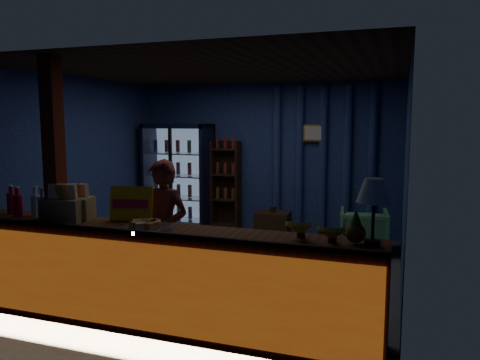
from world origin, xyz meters
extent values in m
plane|color=#515154|center=(0.00, 0.00, 0.00)|extent=(4.60, 4.60, 0.00)
plane|color=navy|center=(0.00, 2.20, 1.30)|extent=(4.60, 0.00, 4.60)
plane|color=navy|center=(0.00, -2.20, 1.30)|extent=(4.60, 0.00, 4.60)
plane|color=navy|center=(-2.30, 0.00, 1.30)|extent=(0.00, 4.40, 4.40)
plane|color=navy|center=(2.30, 0.00, 1.30)|extent=(0.00, 4.40, 4.40)
plane|color=#472D19|center=(0.00, 0.00, 2.60)|extent=(4.60, 4.60, 0.00)
cube|color=brown|center=(0.00, -1.90, 0.47)|extent=(4.40, 0.55, 0.95)
cube|color=red|center=(0.00, -2.19, 0.47)|extent=(4.35, 0.02, 0.81)
cube|color=#351E11|center=(0.00, -2.17, 0.97)|extent=(4.40, 0.04, 0.04)
cube|color=maroon|center=(-1.05, -1.90, 1.30)|extent=(0.16, 0.16, 2.60)
cube|color=black|center=(-1.55, 2.12, 0.95)|extent=(1.20, 0.06, 1.90)
cube|color=black|center=(-2.12, 1.85, 0.95)|extent=(0.06, 0.60, 1.90)
cube|color=black|center=(-0.98, 1.85, 0.95)|extent=(0.06, 0.60, 1.90)
cube|color=black|center=(-1.55, 1.85, 1.86)|extent=(1.20, 0.60, 0.08)
cube|color=black|center=(-1.55, 1.85, 0.04)|extent=(1.20, 0.60, 0.08)
cube|color=#99B2D8|center=(-1.55, 2.07, 0.95)|extent=(1.08, 0.02, 1.74)
cube|color=white|center=(-1.55, 1.57, 0.95)|extent=(1.12, 0.02, 1.78)
cube|color=black|center=(-1.55, 1.55, 0.95)|extent=(0.05, 0.05, 1.80)
cube|color=silver|center=(-1.55, 1.85, 0.17)|extent=(1.08, 0.48, 0.02)
cylinder|color=red|center=(-2.00, 1.85, 0.30)|extent=(0.07, 0.07, 0.22)
cylinder|color=#1D681A|center=(-1.77, 1.85, 0.30)|extent=(0.07, 0.07, 0.22)
cylinder|color=olive|center=(-1.55, 1.85, 0.30)|extent=(0.07, 0.07, 0.22)
cylinder|color=navy|center=(-1.32, 1.85, 0.30)|extent=(0.07, 0.07, 0.22)
cylinder|color=maroon|center=(-1.10, 1.85, 0.30)|extent=(0.07, 0.07, 0.22)
cube|color=silver|center=(-1.55, 1.85, 0.57)|extent=(1.08, 0.48, 0.02)
cylinder|color=#1D681A|center=(-2.00, 1.85, 0.70)|extent=(0.07, 0.07, 0.22)
cylinder|color=olive|center=(-1.77, 1.85, 0.70)|extent=(0.07, 0.07, 0.22)
cylinder|color=navy|center=(-1.55, 1.85, 0.70)|extent=(0.07, 0.07, 0.22)
cylinder|color=maroon|center=(-1.32, 1.85, 0.70)|extent=(0.07, 0.07, 0.22)
cylinder|color=red|center=(-1.10, 1.85, 0.70)|extent=(0.07, 0.07, 0.22)
cube|color=silver|center=(-1.55, 1.85, 0.97)|extent=(1.08, 0.48, 0.02)
cylinder|color=olive|center=(-2.00, 1.85, 1.10)|extent=(0.07, 0.07, 0.22)
cylinder|color=navy|center=(-1.77, 1.85, 1.10)|extent=(0.07, 0.07, 0.22)
cylinder|color=maroon|center=(-1.55, 1.85, 1.10)|extent=(0.07, 0.07, 0.22)
cylinder|color=red|center=(-1.32, 1.85, 1.10)|extent=(0.07, 0.07, 0.22)
cylinder|color=#1D681A|center=(-1.10, 1.85, 1.10)|extent=(0.07, 0.07, 0.22)
cube|color=silver|center=(-1.55, 1.85, 1.37)|extent=(1.08, 0.48, 0.02)
cylinder|color=navy|center=(-2.00, 1.85, 1.50)|extent=(0.07, 0.07, 0.22)
cylinder|color=maroon|center=(-1.77, 1.85, 1.50)|extent=(0.07, 0.07, 0.22)
cylinder|color=red|center=(-1.55, 1.85, 1.50)|extent=(0.07, 0.07, 0.22)
cylinder|color=#1D681A|center=(-1.32, 1.85, 1.50)|extent=(0.07, 0.07, 0.22)
cylinder|color=olive|center=(-1.10, 1.85, 1.50)|extent=(0.07, 0.07, 0.22)
cube|color=#351E11|center=(-0.70, 2.15, 0.80)|extent=(0.50, 0.02, 1.60)
cube|color=#351E11|center=(-0.93, 2.02, 0.80)|extent=(0.03, 0.28, 1.60)
cube|color=#351E11|center=(-0.46, 2.02, 0.80)|extent=(0.03, 0.28, 1.60)
cube|color=#351E11|center=(-0.70, 2.02, 0.10)|extent=(0.46, 0.26, 0.02)
cube|color=#351E11|center=(-0.70, 2.02, 0.55)|extent=(0.46, 0.26, 0.02)
cube|color=#351E11|center=(-0.70, 2.02, 1.00)|extent=(0.46, 0.26, 0.02)
cube|color=#351E11|center=(-0.70, 2.02, 1.45)|extent=(0.46, 0.26, 0.02)
cylinder|color=navy|center=(0.20, 2.14, 1.30)|extent=(0.14, 0.14, 2.50)
cylinder|color=navy|center=(0.60, 2.14, 1.30)|extent=(0.14, 0.14, 2.50)
cylinder|color=navy|center=(1.00, 2.14, 1.30)|extent=(0.14, 0.14, 2.50)
cylinder|color=navy|center=(1.40, 2.14, 1.30)|extent=(0.14, 0.14, 2.50)
cylinder|color=navy|center=(1.80, 2.14, 1.30)|extent=(0.14, 0.14, 2.50)
cube|color=gold|center=(0.85, 2.10, 1.75)|extent=(0.36, 0.03, 0.28)
cube|color=silver|center=(0.85, 2.08, 1.75)|extent=(0.30, 0.01, 0.22)
imported|color=maroon|center=(-0.11, -1.41, 0.78)|extent=(0.59, 0.41, 1.56)
imported|color=#5DBB73|center=(1.76, 1.37, 0.32)|extent=(0.76, 0.77, 0.64)
cube|color=#351E11|center=(0.32, 1.47, 0.24)|extent=(0.55, 0.41, 0.49)
cylinder|color=#351E11|center=(0.32, 1.47, 0.54)|extent=(0.10, 0.10, 0.10)
cube|color=#E4B00C|center=(-0.31, -1.68, 1.13)|extent=(0.45, 0.18, 0.35)
cube|color=red|center=(-0.31, -1.70, 1.13)|extent=(0.36, 0.10, 0.09)
cylinder|color=red|center=(-1.73, -1.81, 1.06)|extent=(0.10, 0.10, 0.23)
cylinder|color=red|center=(-1.73, -1.81, 1.22)|extent=(0.04, 0.04, 0.09)
cylinder|color=white|center=(-1.73, -1.81, 1.26)|extent=(0.05, 0.05, 0.02)
cylinder|color=red|center=(-1.56, -1.89, 1.06)|extent=(0.10, 0.10, 0.23)
cylinder|color=red|center=(-1.56, -1.89, 1.22)|extent=(0.04, 0.04, 0.09)
cylinder|color=white|center=(-1.56, -1.89, 1.26)|extent=(0.05, 0.05, 0.02)
cylinder|color=silver|center=(-1.40, -1.81, 1.06)|extent=(0.10, 0.10, 0.23)
cylinder|color=silver|center=(-1.40, -1.81, 1.22)|extent=(0.04, 0.04, 0.09)
cylinder|color=white|center=(-1.40, -1.81, 1.26)|extent=(0.05, 0.05, 0.02)
cylinder|color=silver|center=(-1.24, -1.89, 1.06)|extent=(0.10, 0.10, 0.23)
cylinder|color=silver|center=(-1.24, -1.89, 1.22)|extent=(0.04, 0.04, 0.09)
cylinder|color=white|center=(-1.24, -1.89, 1.26)|extent=(0.05, 0.05, 0.02)
cube|color=#A37B4F|center=(-0.92, -1.94, 1.07)|extent=(0.43, 0.38, 0.24)
cube|color=orange|center=(-1.01, -1.97, 1.26)|extent=(0.11, 0.09, 0.15)
cube|color=orange|center=(-0.92, -1.94, 1.26)|extent=(0.11, 0.09, 0.15)
cube|color=orange|center=(-0.83, -1.92, 1.26)|extent=(0.11, 0.09, 0.15)
cube|color=#A37B4F|center=(-0.92, -1.79, 1.06)|extent=(0.40, 0.36, 0.22)
cube|color=orange|center=(-1.00, -1.81, 1.24)|extent=(0.10, 0.08, 0.14)
cube|color=orange|center=(-0.92, -1.79, 1.24)|extent=(0.10, 0.08, 0.14)
cube|color=orange|center=(-0.83, -1.76, 1.24)|extent=(0.10, 0.08, 0.14)
cylinder|color=silver|center=(0.02, -1.95, 0.96)|extent=(0.50, 0.50, 0.03)
cube|color=orange|center=(0.12, -1.95, 1.00)|extent=(0.11, 0.08, 0.05)
cube|color=orange|center=(0.09, -1.88, 1.00)|extent=(0.13, 0.13, 0.05)
cube|color=orange|center=(0.02, -1.85, 1.00)|extent=(0.08, 0.11, 0.05)
cube|color=orange|center=(-0.04, -1.88, 1.00)|extent=(0.13, 0.13, 0.05)
cube|color=orange|center=(-0.07, -1.95, 1.00)|extent=(0.11, 0.08, 0.05)
cube|color=orange|center=(-0.04, -2.02, 1.00)|extent=(0.13, 0.13, 0.05)
cube|color=orange|center=(0.02, -2.05, 1.00)|extent=(0.08, 0.11, 0.05)
cube|color=orange|center=(0.09, -2.02, 1.00)|extent=(0.13, 0.13, 0.05)
cylinder|color=black|center=(2.05, -1.87, 0.97)|extent=(0.13, 0.13, 0.04)
cylinder|color=black|center=(2.05, -1.87, 1.17)|extent=(0.03, 0.03, 0.39)
cone|color=white|center=(2.05, -1.87, 1.40)|extent=(0.28, 0.28, 0.19)
sphere|color=brown|center=(1.91, -1.86, 1.04)|extent=(0.17, 0.17, 0.17)
cone|color=#315D20|center=(1.91, -1.86, 1.18)|extent=(0.09, 0.09, 0.13)
camera|label=1|loc=(2.24, -5.71, 1.96)|focal=35.00mm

